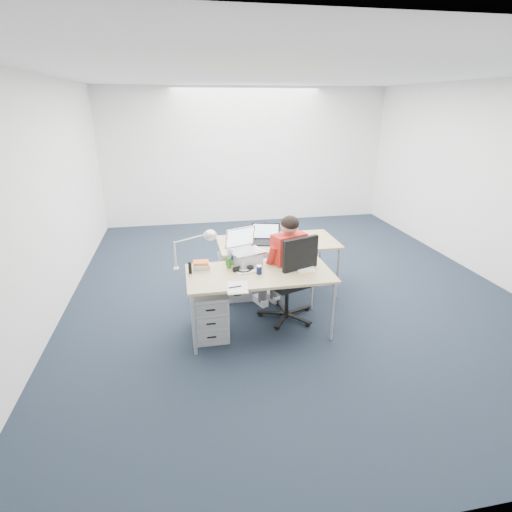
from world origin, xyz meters
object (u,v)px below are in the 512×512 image
Objects in this scene: can_koozie at (259,270)px; book_stack at (201,265)px; seated_person at (281,265)px; desk_lamp at (189,251)px; desk_near at (259,276)px; sunglasses at (289,262)px; desk_far at (278,244)px; cordless_phone at (190,268)px; dark_laptop at (266,234)px; silver_laptop at (247,248)px; far_cup at (295,232)px; headphones at (243,269)px; drawer_pedestal_near at (209,313)px; bear_figurine at (229,262)px; drawer_pedestal_far at (235,276)px; water_bottle at (230,255)px; computer_mouse at (288,268)px; office_chair at (289,295)px; wireless_keyboard at (248,271)px.

can_koozie reaches higher than book_stack.
can_koozie is (-0.36, -0.40, 0.13)m from seated_person.
desk_near is at bearing -19.94° from desk_lamp.
book_stack reaches higher than sunglasses.
book_stack is (-1.07, -0.75, 0.09)m from desk_far.
cordless_phone is 1.32m from dark_laptop.
desk_far is 1.49m from desk_lamp.
dark_laptop reaches higher than desk_near.
silver_laptop is 0.69m from cordless_phone.
desk_near is 15.38× the size of far_cup.
headphones is at bearing -129.91° from far_cup.
cordless_phone is (-0.59, 0.02, 0.05)m from headphones.
drawer_pedestal_near is 1.85m from far_cup.
drawer_pedestal_near is at bearing -77.41° from book_stack.
bear_figurine is (-0.30, 0.23, 0.02)m from can_koozie.
drawer_pedestal_far is at bearing -165.52° from far_cup.
cordless_phone is at bearing 152.94° from drawer_pedestal_near.
dark_laptop reaches higher than cordless_phone.
cordless_phone is (-0.47, -0.21, -0.04)m from water_bottle.
can_koozie is (0.56, -0.06, 0.50)m from drawer_pedestal_near.
drawer_pedestal_far is at bearing 136.83° from computer_mouse.
desk_far is 1.47m from drawer_pedestal_near.
seated_person is 2.33× the size of drawer_pedestal_near.
sunglasses is (0.56, 0.12, -0.01)m from headphones.
far_cup reaches higher than drawer_pedestal_far.
seated_person is at bearing 14.61° from cordless_phone.
silver_laptop is (0.06, -0.68, 0.65)m from drawer_pedestal_far.
seated_person is at bearing 22.39° from headphones.
silver_laptop is 0.27m from headphones.
desk_far is 14.62× the size of computer_mouse.
computer_mouse is (0.42, -0.25, -0.18)m from silver_laptop.
drawer_pedestal_far is at bearing 65.95° from drawer_pedestal_near.
sunglasses is at bearing -93.83° from desk_far.
desk_near is 0.67m from book_stack.
sunglasses is 0.75m from dark_laptop.
dark_laptop is at bearing 73.94° from can_koozie.
drawer_pedestal_far is at bearing -168.87° from dark_laptop.
office_chair is at bearing -66.34° from dark_laptop.
water_bottle reaches higher than book_stack.
water_bottle is (-0.73, -0.68, 0.15)m from desk_far.
desk_far is 0.78m from sunglasses.
dark_laptop is (-0.13, 0.73, 0.12)m from sunglasses.
computer_mouse is 1.05× the size of far_cup.
wireless_keyboard is at bearing -127.09° from far_cup.
silver_laptop is at bearing 15.98° from cordless_phone.
headphones is 0.26m from water_bottle.
desk_far is 1.09m from headphones.
seated_person is at bearing -9.21° from silver_laptop.
silver_laptop is 0.55m from book_stack.
far_cup is at bearing 44.42° from headphones.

